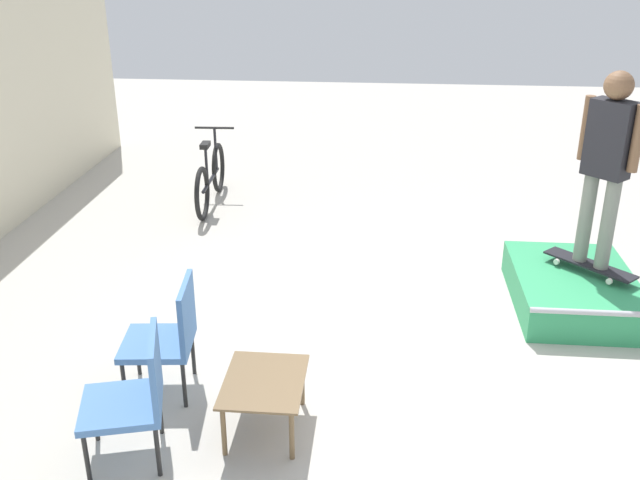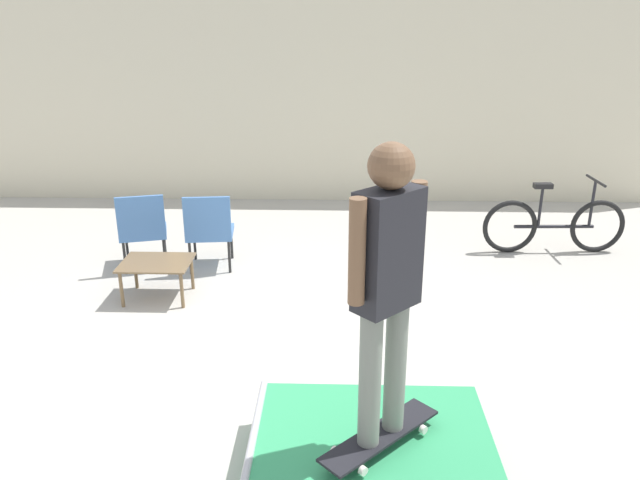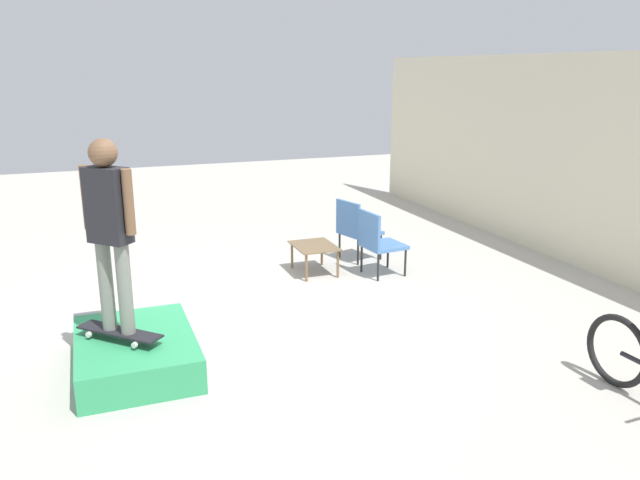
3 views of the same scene
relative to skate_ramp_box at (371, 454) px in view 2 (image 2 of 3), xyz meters
name	(u,v)px [view 2 (image 2 of 3)]	position (x,y,z in m)	size (l,w,h in m)	color
ground_plane	(255,366)	(-0.92, 1.29, -0.16)	(24.00, 24.00, 0.00)	#B7B2A8
house_wall_back	(293,104)	(-0.92, 6.26, 1.34)	(12.00, 0.06, 3.00)	beige
skate_ramp_box	(371,454)	(0.00, 0.00, 0.00)	(1.52, 1.09, 0.35)	#339E60
skateboard_on_ramp	(380,436)	(0.04, -0.13, 0.25)	(0.77, 0.76, 0.07)	black
person_skater	(387,273)	(0.04, -0.13, 1.32)	(0.43, 0.42, 1.78)	gray
coffee_table	(157,267)	(-2.09, 2.60, 0.19)	(0.71, 0.56, 0.40)	brown
patio_chair_left	(143,227)	(-2.46, 3.39, 0.34)	(0.64, 0.64, 0.91)	black
patio_chair_right	(209,228)	(-1.69, 3.39, 0.34)	(0.57, 0.57, 0.91)	black
bicycle	(554,225)	(2.43, 4.05, 0.19)	(1.75, 0.52, 0.93)	black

